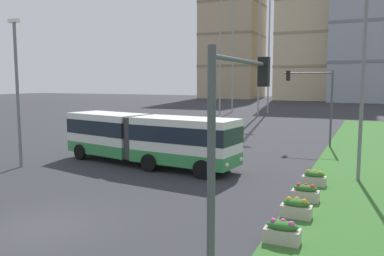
{
  "coord_description": "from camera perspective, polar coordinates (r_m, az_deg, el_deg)",
  "views": [
    {
      "loc": [
        10.22,
        -9.85,
        5.0
      ],
      "look_at": [
        0.31,
        12.18,
        2.2
      ],
      "focal_mm": 37.13,
      "sensor_mm": 36.0,
      "label": 1
    }
  ],
  "objects": [
    {
      "name": "streetlight_left",
      "position": [
        25.23,
        -23.81,
        5.43
      ],
      "size": [
        0.7,
        0.28,
        8.57
      ],
      "color": "slate",
      "rests_on": "ground"
    },
    {
      "name": "flower_planter_0",
      "position": [
        12.91,
        12.84,
        -14.31
      ],
      "size": [
        1.1,
        0.56,
        0.74
      ],
      "color": "#B7AD9E",
      "rests_on": "grass_median"
    },
    {
      "name": "ground_plane",
      "position": [
        15.05,
        -21.12,
        -13.25
      ],
      "size": [
        260.0,
        260.0,
        0.0
      ],
      "primitive_type": "plane",
      "color": "#2D2D33"
    },
    {
      "name": "flower_planter_1",
      "position": [
        15.27,
        14.76,
        -11.04
      ],
      "size": [
        1.1,
        0.56,
        0.74
      ],
      "color": "#B7AD9E",
      "rests_on": "grass_median"
    },
    {
      "name": "apartment_tower_west",
      "position": [
        128.42,
        5.9,
        14.98
      ],
      "size": [
        17.06,
        17.63,
        47.49
      ],
      "color": "tan",
      "rests_on": "ground"
    },
    {
      "name": "articulated_bus",
      "position": [
        24.1,
        -6.58,
        -1.41
      ],
      "size": [
        12.06,
        4.48,
        3.0
      ],
      "color": "silver",
      "rests_on": "ground"
    },
    {
      "name": "traffic_light_near_right",
      "position": [
        8.78,
        6.24,
        -0.26
      ],
      "size": [
        0.28,
        4.26,
        5.67
      ],
      "color": "#474C51",
      "rests_on": "ground"
    },
    {
      "name": "car_grey_wagon",
      "position": [
        36.49,
        -2.42,
        -0.08
      ],
      "size": [
        4.58,
        2.44,
        1.58
      ],
      "color": "slate",
      "rests_on": "ground"
    },
    {
      "name": "apartment_tower_centre",
      "position": [
        110.18,
        24.51,
        13.33
      ],
      "size": [
        19.44,
        14.31,
        37.97
      ],
      "color": "#9EA3AD",
      "rests_on": "ground"
    },
    {
      "name": "flower_planter_3",
      "position": [
        20.01,
        17.13,
        -6.9
      ],
      "size": [
        1.1,
        0.56,
        0.74
      ],
      "color": "#B7AD9E",
      "rests_on": "grass_median"
    },
    {
      "name": "flower_planter_2",
      "position": [
        17.36,
        15.98,
        -8.92
      ],
      "size": [
        1.1,
        0.56,
        0.74
      ],
      "color": "#B7AD9E",
      "rests_on": "grass_median"
    },
    {
      "name": "apartment_tower_westcentre",
      "position": [
        119.66,
        16.67,
        16.76
      ],
      "size": [
        17.0,
        15.64,
        53.24
      ],
      "color": "beige",
      "rests_on": "ground"
    },
    {
      "name": "streetlight_median",
      "position": [
        21.3,
        23.33,
        6.24
      ],
      "size": [
        0.7,
        0.28,
        9.23
      ],
      "color": "slate",
      "rests_on": "ground"
    },
    {
      "name": "traffic_light_far_right",
      "position": [
        32.1,
        17.32,
        4.63
      ],
      "size": [
        3.7,
        0.28,
        5.9
      ],
      "color": "#474C51",
      "rests_on": "ground"
    }
  ]
}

